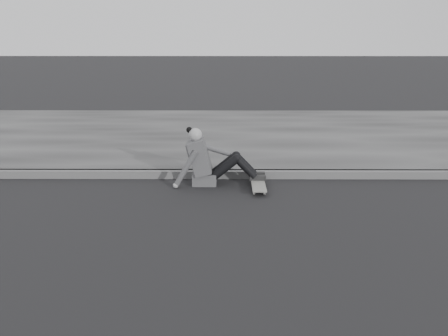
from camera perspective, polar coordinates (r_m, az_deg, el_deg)
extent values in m
plane|color=black|center=(5.53, 8.83, -8.82)|extent=(80.00, 80.00, 0.00)
cube|color=#545454|center=(7.91, 6.19, -0.71)|extent=(24.00, 0.16, 0.12)
cube|color=#3A3A3A|center=(10.84, 4.61, 3.77)|extent=(24.00, 6.00, 0.12)
cylinder|color=gray|center=(7.10, 3.45, -2.84)|extent=(0.03, 0.05, 0.05)
cylinder|color=gray|center=(7.11, 4.66, -2.84)|extent=(0.03, 0.05, 0.05)
cylinder|color=gray|center=(7.59, 3.25, -1.60)|extent=(0.03, 0.05, 0.05)
cylinder|color=gray|center=(7.60, 4.38, -1.60)|extent=(0.03, 0.05, 0.05)
cube|color=#292A2C|center=(7.10, 4.06, -2.62)|extent=(0.16, 0.04, 0.03)
cube|color=#292A2C|center=(7.59, 3.82, -1.40)|extent=(0.16, 0.04, 0.03)
cube|color=slate|center=(7.34, 3.94, -1.80)|extent=(0.20, 0.78, 0.02)
cube|color=#48484A|center=(7.56, -2.24, -1.16)|extent=(0.36, 0.34, 0.18)
cube|color=#48484A|center=(7.48, -2.80, 1.34)|extent=(0.37, 0.40, 0.57)
cube|color=#48484A|center=(7.46, -3.81, 2.23)|extent=(0.14, 0.30, 0.20)
cylinder|color=#999999|center=(7.42, -3.21, 3.13)|extent=(0.09, 0.09, 0.08)
sphere|color=#999999|center=(7.41, -3.30, 3.81)|extent=(0.20, 0.20, 0.20)
sphere|color=black|center=(7.42, -3.99, 4.37)|extent=(0.09, 0.09, 0.09)
cylinder|color=black|center=(7.42, 0.15, 0.08)|extent=(0.43, 0.13, 0.39)
cylinder|color=black|center=(7.59, 0.15, 0.44)|extent=(0.43, 0.13, 0.39)
cylinder|color=black|center=(7.42, 2.47, 0.04)|extent=(0.35, 0.11, 0.36)
cylinder|color=black|center=(7.60, 2.42, 0.40)|extent=(0.35, 0.11, 0.36)
sphere|color=black|center=(7.38, 1.43, 1.09)|extent=(0.13, 0.13, 0.13)
sphere|color=black|center=(7.56, 1.41, 1.43)|extent=(0.13, 0.13, 0.13)
cube|color=black|center=(7.48, 3.87, -1.12)|extent=(0.24, 0.08, 0.07)
cube|color=black|center=(7.65, 3.79, -0.74)|extent=(0.24, 0.08, 0.07)
cylinder|color=#48484A|center=(7.32, -4.43, -0.13)|extent=(0.38, 0.08, 0.58)
sphere|color=#999999|center=(7.40, -5.56, -2.01)|extent=(0.08, 0.08, 0.08)
cylinder|color=#48484A|center=(7.61, -0.94, 2.07)|extent=(0.48, 0.08, 0.21)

